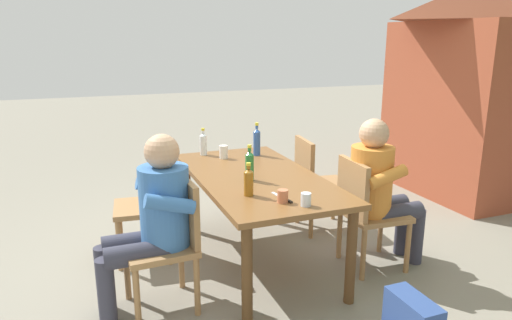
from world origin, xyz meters
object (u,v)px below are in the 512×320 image
(bottle_green, at_px, (250,165))
(cup_terracotta, at_px, (283,196))
(person_in_white_shirt, at_px, (153,216))
(bottle_blue, at_px, (257,141))
(brick_kiosk, at_px, (495,78))
(chair_near_right, at_px, (171,237))
(cup_white, at_px, (224,152))
(bottle_clear, at_px, (203,143))
(cup_glass, at_px, (306,199))
(bottle_amber, at_px, (249,182))
(person_in_plaid_shirt, at_px, (379,186))
(chair_near_left, at_px, (152,200))
(chair_far_left, at_px, (316,179))
(dining_table, at_px, (256,185))
(chair_far_right, at_px, (365,208))
(table_knife, at_px, (283,198))

(bottle_green, relative_size, cup_terracotta, 3.20)
(person_in_white_shirt, distance_m, cup_terracotta, 0.84)
(bottle_blue, bearing_deg, brick_kiosk, 94.80)
(chair_near_right, height_order, cup_white, chair_near_right)
(bottle_blue, bearing_deg, bottle_clear, -113.01)
(cup_glass, bearing_deg, bottle_amber, -139.97)
(person_in_plaid_shirt, distance_m, bottle_clear, 1.59)
(cup_terracotta, height_order, brick_kiosk, brick_kiosk)
(chair_near_left, relative_size, person_in_white_shirt, 0.74)
(chair_near_left, xyz_separation_m, chair_far_left, (-0.02, 1.50, 0.00))
(person_in_plaid_shirt, bearing_deg, cup_terracotta, -75.21)
(bottle_blue, relative_size, cup_white, 2.58)
(chair_far_left, height_order, cup_glass, chair_far_left)
(dining_table, height_order, cup_terracotta, cup_terracotta)
(chair_near_left, height_order, bottle_green, bottle_green)
(bottle_blue, relative_size, bottle_clear, 1.21)
(chair_near_left, relative_size, chair_far_left, 1.00)
(bottle_clear, xyz_separation_m, cup_glass, (1.52, 0.26, -0.06))
(chair_far_right, relative_size, cup_terracotta, 10.31)
(chair_far_right, bearing_deg, chair_far_left, 179.97)
(dining_table, relative_size, cup_terracotta, 20.94)
(chair_far_right, xyz_separation_m, bottle_clear, (-1.16, -0.96, 0.34))
(bottle_green, distance_m, cup_white, 0.70)
(bottle_green, height_order, bottle_clear, bottle_green)
(cup_terracotta, distance_m, table_knife, 0.08)
(person_in_white_shirt, bearing_deg, bottle_clear, 151.06)
(bottle_green, bearing_deg, dining_table, 139.79)
(chair_far_left, bearing_deg, chair_far_right, -0.03)
(chair_near_left, xyz_separation_m, bottle_amber, (0.82, 0.53, 0.33))
(dining_table, bearing_deg, chair_far_left, 118.52)
(cup_terracotta, bearing_deg, chair_near_left, -146.30)
(bottle_blue, distance_m, cup_terracotta, 1.26)
(bottle_clear, bearing_deg, bottle_amber, -0.41)
(bottle_amber, bearing_deg, brick_kiosk, 110.03)
(bottle_amber, bearing_deg, bottle_green, 158.58)
(cup_white, bearing_deg, chair_near_right, -34.40)
(dining_table, distance_m, cup_terracotta, 0.66)
(cup_terracotta, bearing_deg, chair_far_left, 142.24)
(dining_table, xyz_separation_m, cup_terracotta, (0.64, -0.06, 0.13))
(person_in_white_shirt, relative_size, cup_glass, 13.88)
(chair_far_left, height_order, table_knife, chair_far_left)
(dining_table, distance_m, brick_kiosk, 3.43)
(person_in_plaid_shirt, bearing_deg, chair_near_right, -90.15)
(bottle_clear, distance_m, cup_glass, 1.54)
(chair_far_right, relative_size, table_knife, 3.62)
(bottle_blue, bearing_deg, bottle_amber, -24.03)
(chair_near_right, height_order, cup_glass, chair_near_right)
(cup_white, bearing_deg, chair_far_right, 40.38)
(dining_table, height_order, chair_near_left, chair_near_left)
(dining_table, height_order, cup_white, cup_white)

